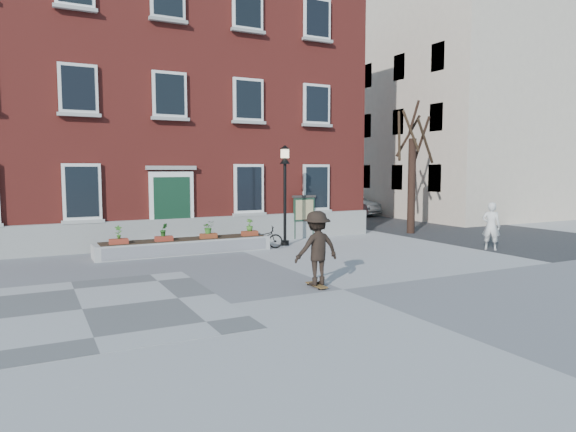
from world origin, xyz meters
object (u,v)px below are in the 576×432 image
bicycle (261,238)px  notice_board (304,209)px  skateboarder (317,248)px  parked_car (349,205)px  lamp_post (285,181)px  bystander (491,226)px

bicycle → notice_board: 3.49m
notice_board → skateboarder: (-4.19, -8.27, -0.25)m
bicycle → parked_car: bearing=-27.7°
notice_board → skateboarder: size_ratio=0.96×
lamp_post → bystander: bearing=-35.7°
parked_car → skateboarder: 20.61m
parked_car → lamp_post: (-9.64, -9.86, 1.84)m
bystander → lamp_post: bearing=22.6°
bicycle → skateboarder: (-1.34, -6.43, 0.59)m
skateboarder → lamp_post: bearing=69.7°
notice_board → bicycle: bearing=-147.2°
parked_car → lamp_post: lamp_post is taller
bystander → notice_board: 7.58m
bystander → notice_board: (-4.61, 6.00, 0.37)m
bicycle → notice_board: size_ratio=0.86×
parked_car → notice_board: bearing=-151.6°
parked_car → skateboarder: size_ratio=2.16×
notice_board → lamp_post: bearing=-138.5°
lamp_post → notice_board: lamp_post is taller
bicycle → parked_car: size_ratio=0.38×
bicycle → lamp_post: size_ratio=0.41×
lamp_post → skateboarder: size_ratio=2.01×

